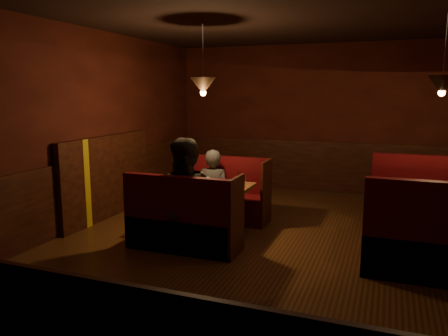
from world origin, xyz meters
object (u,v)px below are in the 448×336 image
at_px(main_bench_near, 183,226).
at_px(diner_b, 188,181).
at_px(main_table, 205,196).
at_px(second_bench_near, 440,249).
at_px(second_bench_far, 428,210).
at_px(main_bench_far, 225,200).
at_px(second_table, 432,208).
at_px(diner_a, 213,174).

height_order(main_bench_near, diner_b, diner_b).
distance_m(main_table, second_bench_near, 3.00).
bearing_deg(second_bench_far, main_bench_near, -148.37).
height_order(main_bench_far, main_bench_near, same).
bearing_deg(second_table, main_bench_near, -161.43).
relative_size(main_bench_far, second_bench_far, 0.93).
xyz_separation_m(main_table, second_bench_far, (2.93, 1.06, -0.19)).
bearing_deg(second_bench_far, main_table, -160.17).
bearing_deg(second_table, diner_b, -162.90).
bearing_deg(main_bench_far, diner_b, -88.45).
bearing_deg(main_bench_near, main_table, 91.07).
height_order(second_table, second_bench_far, second_bench_far).
height_order(main_table, main_bench_near, main_bench_near).
height_order(second_table, diner_a, diner_a).
bearing_deg(second_table, second_bench_near, -87.80).
bearing_deg(second_bench_near, second_table, 92.20).
relative_size(second_table, second_bench_far, 0.90).
xyz_separation_m(main_bench_far, main_bench_near, (0.00, -1.48, 0.00)).
bearing_deg(second_bench_near, diner_b, -179.03).
relative_size(main_bench_near, second_bench_far, 0.93).
distance_m(main_bench_far, second_table, 2.94).
xyz_separation_m(second_table, diner_a, (-3.02, 0.36, 0.15)).
height_order(main_table, second_table, main_table).
bearing_deg(second_table, second_bench_far, 87.80).
bearing_deg(diner_a, diner_b, 89.73).
distance_m(main_table, second_table, 2.91).
height_order(main_bench_far, second_bench_near, second_bench_near).
bearing_deg(main_bench_far, second_bench_far, 6.25).
bearing_deg(main_table, main_bench_near, -88.93).
xyz_separation_m(second_table, diner_b, (-2.85, -0.88, 0.30)).
bearing_deg(main_table, second_table, 4.52).
height_order(main_bench_far, second_table, main_bench_far).
height_order(main_table, main_bench_far, main_bench_far).
bearing_deg(main_bench_far, second_table, -9.98).
bearing_deg(second_bench_far, main_bench_far, -173.75).
distance_m(second_bench_near, diner_b, 2.93).
relative_size(main_bench_far, second_table, 1.03).
relative_size(main_table, second_bench_near, 0.85).
bearing_deg(main_table, diner_b, -85.48).
bearing_deg(main_bench_near, main_bench_far, 90.00).
height_order(main_bench_far, second_bench_far, second_bench_far).
xyz_separation_m(main_table, second_bench_near, (2.93, -0.60, -0.19)).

